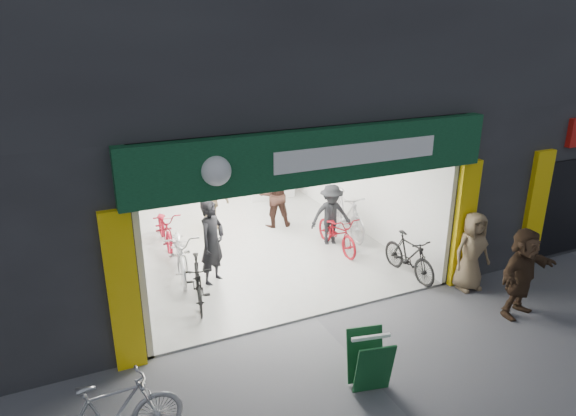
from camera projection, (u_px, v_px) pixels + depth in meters
ground at (315, 317)px, 9.35m from camera, size 60.00×60.00×0.00m
building at (258, 54)px, 12.48m from camera, size 17.00×10.27×8.00m
bike_left_front at (181, 251)px, 10.76m from camera, size 0.99×2.09×1.06m
bike_left_midfront at (198, 282)px, 9.61m from camera, size 0.73×1.62×0.94m
bike_left_midback at (165, 228)px, 12.15m from camera, size 0.70×1.81×0.94m
bike_left_back at (126, 212)px, 13.00m from camera, size 0.77×1.77×1.03m
bike_right_front at (409, 256)px, 10.67m from camera, size 0.52×1.59×0.95m
bike_right_mid at (337, 232)px, 11.93m from camera, size 0.60×1.71×0.90m
bike_right_back at (346, 214)px, 12.71m from camera, size 0.66×1.95×1.15m
parked_bike at (113, 416)px, 6.30m from camera, size 1.74×0.55×1.04m
customer_a at (212, 243)px, 10.27m from camera, size 0.78×0.74×1.79m
customer_b at (274, 194)px, 13.14m from camera, size 0.98×0.82×1.79m
customer_c at (331, 216)px, 12.09m from camera, size 1.07×0.75×1.52m
customer_d at (210, 200)px, 12.91m from camera, size 1.01×0.91×1.65m
pedestrian_near at (472, 251)px, 10.09m from camera, size 0.82×0.56×1.62m
pedestrian_far at (522, 273)px, 9.17m from camera, size 1.63×0.81×1.69m
sandwich_board at (369, 360)px, 7.40m from camera, size 0.65×0.67×0.86m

